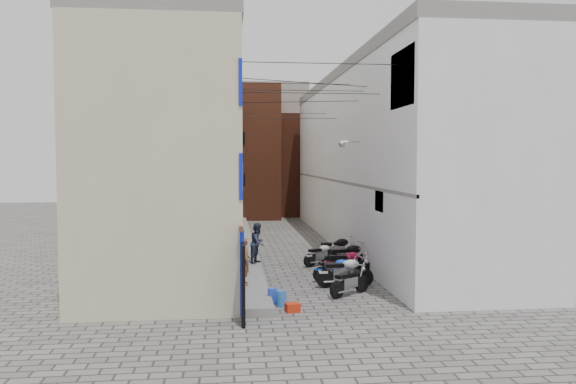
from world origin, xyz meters
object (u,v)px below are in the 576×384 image
object	(u,v)px
motorcycle_f	(321,253)
person_a	(245,261)
motorcycle_d	(347,261)
water_jug_far	(273,296)
motorcycle_a	(350,279)
motorcycle_b	(345,270)
water_jug_near	(281,299)
motorcycle_g	(337,248)
red_crate	(292,307)
motorcycle_c	(337,268)
person_b	(258,243)
motorcycle_e	(349,255)

from	to	relation	value
motorcycle_f	person_a	xyz separation A→B (m)	(-3.33, -4.40, 0.53)
motorcycle_d	water_jug_far	distance (m)	4.99
motorcycle_a	motorcycle_b	bearing A→B (deg)	139.52
motorcycle_a	motorcycle_d	xyz separation A→B (m)	(0.57, 3.05, 0.03)
person_a	water_jug_near	size ratio (longest dim) A/B	3.38
motorcycle_b	motorcycle_g	world-z (taller)	motorcycle_g
motorcycle_g	motorcycle_a	bearing A→B (deg)	-24.78
red_crate	motorcycle_c	bearing A→B (deg)	61.33
motorcycle_b	motorcycle_c	xyz separation A→B (m)	(-0.12, 0.83, -0.09)
motorcycle_b	motorcycle_d	bearing A→B (deg)	162.65
motorcycle_b	red_crate	size ratio (longest dim) A/B	5.06
motorcycle_d	water_jug_near	world-z (taller)	motorcycle_d
motorcycle_a	motorcycle_d	size ratio (longest dim) A/B	0.94
motorcycle_b	person_a	xyz separation A→B (m)	(-3.50, -0.34, 0.46)
motorcycle_a	water_jug_far	xyz separation A→B (m)	(-2.62, -0.77, -0.29)
person_a	red_crate	xyz separation A→B (m)	(1.30, -2.62, -0.93)
person_b	water_jug_near	distance (m)	5.99
water_jug_far	motorcycle_a	bearing A→B (deg)	16.35
red_crate	motorcycle_a	bearing A→B (deg)	40.32
water_jug_near	motorcycle_d	bearing A→B (deg)	54.92
motorcycle_e	motorcycle_f	world-z (taller)	motorcycle_e
motorcycle_b	motorcycle_g	distance (m)	4.83
motorcycle_f	water_jug_near	bearing A→B (deg)	-51.05
motorcycle_a	motorcycle_c	size ratio (longest dim) A/B	1.03
motorcycle_d	motorcycle_f	size ratio (longest dim) A/B	1.08
water_jug_near	water_jug_far	bearing A→B (deg)	122.65
person_b	water_jug_far	world-z (taller)	person_b
motorcycle_d	motorcycle_f	distance (m)	2.27
motorcycle_f	motorcycle_g	xyz separation A→B (m)	(0.84, 0.72, 0.10)
motorcycle_c	motorcycle_d	size ratio (longest dim) A/B	0.91
motorcycle_a	motorcycle_f	world-z (taller)	motorcycle_a
motorcycle_g	water_jug_far	xyz separation A→B (m)	(-3.38, -6.71, -0.39)
motorcycle_d	motorcycle_e	distance (m)	0.97
motorcycle_e	water_jug_far	bearing A→B (deg)	-46.43
motorcycle_e	water_jug_near	xyz separation A→B (m)	(-3.21, -5.13, -0.39)
person_a	person_b	xyz separation A→B (m)	(0.65, 3.96, 0.02)
motorcycle_d	person_b	bearing A→B (deg)	-114.50
motorcycle_g	red_crate	size ratio (longest dim) A/B	5.29
motorcycle_e	red_crate	size ratio (longest dim) A/B	5.36
motorcycle_b	person_b	world-z (taller)	person_b
motorcycle_e	person_a	xyz separation A→B (m)	(-4.25, -3.17, 0.42)
motorcycle_c	person_a	distance (m)	3.61
motorcycle_a	motorcycle_f	distance (m)	5.22
person_b	motorcycle_c	bearing A→B (deg)	-106.97
motorcycle_g	water_jug_far	size ratio (longest dim) A/B	4.54
motorcycle_b	motorcycle_e	size ratio (longest dim) A/B	0.94
person_b	motorcycle_d	bearing A→B (deg)	-88.63
motorcycle_f	red_crate	bearing A→B (deg)	-47.37
motorcycle_b	motorcycle_e	distance (m)	2.93
motorcycle_b	motorcycle_d	size ratio (longest dim) A/B	1.06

